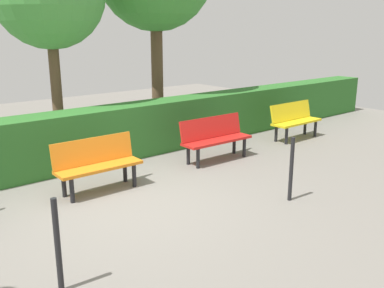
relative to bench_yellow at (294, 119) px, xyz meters
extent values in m
plane|color=gray|center=(5.14, 0.72, -0.48)|extent=(20.81, 20.81, 0.00)
cube|color=yellow|center=(0.00, 0.07, -0.06)|extent=(1.42, 0.42, 0.05)
cube|color=yellow|center=(0.00, -0.12, 0.17)|extent=(1.42, 0.14, 0.42)
cylinder|color=black|center=(-0.56, 0.22, -0.28)|extent=(0.07, 0.07, 0.39)
cylinder|color=black|center=(-0.56, -0.08, -0.28)|extent=(0.07, 0.07, 0.39)
cylinder|color=black|center=(0.56, 0.22, -0.28)|extent=(0.07, 0.07, 0.39)
cylinder|color=black|center=(0.56, -0.08, -0.28)|extent=(0.07, 0.07, 0.39)
cube|color=red|center=(2.64, 0.12, -0.06)|extent=(1.54, 0.46, 0.05)
cube|color=red|center=(2.64, -0.07, 0.17)|extent=(1.53, 0.16, 0.42)
cylinder|color=black|center=(2.03, 0.29, -0.28)|extent=(0.07, 0.07, 0.39)
cylinder|color=black|center=(2.02, -0.01, -0.28)|extent=(0.07, 0.07, 0.39)
cylinder|color=black|center=(3.26, 0.26, -0.28)|extent=(0.07, 0.07, 0.39)
cylinder|color=black|center=(3.25, -0.04, -0.28)|extent=(0.07, 0.07, 0.39)
cube|color=orange|center=(5.26, 0.15, -0.06)|extent=(1.40, 0.44, 0.05)
cube|color=orange|center=(5.26, -0.04, 0.17)|extent=(1.40, 0.12, 0.42)
cylinder|color=black|center=(4.71, 0.31, -0.28)|extent=(0.07, 0.07, 0.39)
cylinder|color=black|center=(4.71, 0.01, -0.28)|extent=(0.07, 0.07, 0.39)
cylinder|color=black|center=(5.81, 0.29, -0.28)|extent=(0.07, 0.07, 0.39)
cylinder|color=black|center=(5.80, -0.01, -0.28)|extent=(0.07, 0.07, 0.39)
cube|color=#2D6B28|center=(3.93, -1.29, 0.06)|extent=(16.81, 0.70, 1.07)
cylinder|color=brown|center=(2.16, -2.57, 1.04)|extent=(0.29, 0.29, 3.04)
cylinder|color=brown|center=(4.77, -2.52, 0.82)|extent=(0.22, 0.22, 2.59)
cylinder|color=black|center=(3.20, 2.35, 0.02)|extent=(0.06, 0.06, 1.00)
cylinder|color=black|center=(6.88, 2.35, 0.02)|extent=(0.06, 0.06, 1.00)
camera|label=1|loc=(8.28, 6.07, 2.07)|focal=39.78mm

